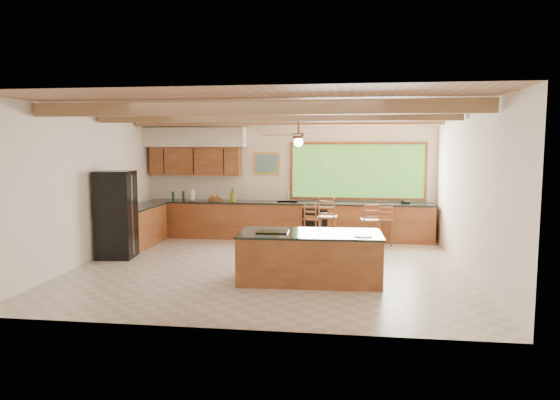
# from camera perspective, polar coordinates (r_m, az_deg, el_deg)

# --- Properties ---
(ground) EXTENTS (7.20, 7.20, 0.00)m
(ground) POSITION_cam_1_polar(r_m,az_deg,el_deg) (9.54, -1.25, -7.66)
(ground) COLOR beige
(ground) RESTS_ON ground
(room_shell) EXTENTS (7.27, 6.54, 3.02)m
(room_shell) POSITION_cam_1_polar(r_m,az_deg,el_deg) (9.93, -1.67, 5.78)
(room_shell) COLOR silver
(room_shell) RESTS_ON ground
(counter_run) EXTENTS (7.12, 3.10, 1.28)m
(counter_run) POSITION_cam_1_polar(r_m,az_deg,el_deg) (12.02, -3.28, -2.52)
(counter_run) COLOR brown
(counter_run) RESTS_ON ground
(island) EXTENTS (2.43, 1.20, 0.85)m
(island) POSITION_cam_1_polar(r_m,az_deg,el_deg) (8.50, 3.41, -6.50)
(island) COLOR brown
(island) RESTS_ON ground
(refrigerator) EXTENTS (0.76, 0.74, 1.78)m
(refrigerator) POSITION_cam_1_polar(r_m,az_deg,el_deg) (10.71, -18.20, -1.59)
(refrigerator) COLOR black
(refrigerator) RESTS_ON ground
(bar_stool_a) EXTENTS (0.45, 0.45, 1.17)m
(bar_stool_a) POSITION_cam_1_polar(r_m,az_deg,el_deg) (11.14, 5.42, -2.04)
(bar_stool_a) COLOR brown
(bar_stool_a) RESTS_ON ground
(bar_stool_b) EXTENTS (0.42, 0.42, 0.97)m
(bar_stool_b) POSITION_cam_1_polar(r_m,az_deg,el_deg) (11.69, 3.67, -2.24)
(bar_stool_b) COLOR brown
(bar_stool_b) RESTS_ON ground
(bar_stool_c) EXTENTS (0.45, 0.45, 1.12)m
(bar_stool_c) POSITION_cam_1_polar(r_m,az_deg,el_deg) (11.02, 10.28, -2.37)
(bar_stool_c) COLOR brown
(bar_stool_c) RESTS_ON ground
(bar_stool_d) EXTENTS (0.38, 0.38, 0.98)m
(bar_stool_d) POSITION_cam_1_polar(r_m,az_deg,el_deg) (11.71, 12.00, -2.32)
(bar_stool_d) COLOR brown
(bar_stool_d) RESTS_ON ground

